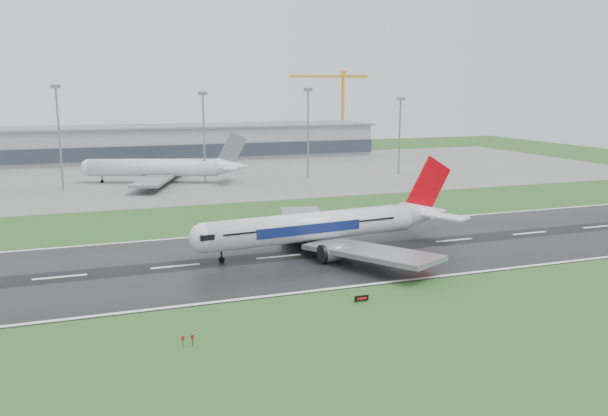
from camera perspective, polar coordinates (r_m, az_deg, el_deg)
name	(u,v)px	position (r m, az deg, el deg)	size (l,w,h in m)	color
ground	(175,267)	(116.29, -11.90, -5.38)	(520.00, 520.00, 0.00)	#23501D
runway	(175,266)	(116.27, -11.90, -5.35)	(400.00, 45.00, 0.10)	black
apron	(129,177)	(238.46, -15.99, 2.76)	(400.00, 130.00, 0.08)	slate
terminal	(119,144)	(297.22, -16.84, 5.71)	(240.00, 36.00, 15.00)	gray
main_airliner	(330,208)	(124.04, 2.48, 0.03)	(58.51, 55.72, 17.27)	silver
parked_airliner	(161,158)	(220.17, -13.22, 4.54)	(59.31, 55.22, 17.38)	silver
tower_crane	(343,111)	(338.15, 3.64, 9.06)	(42.85, 2.34, 42.46)	gold
runway_sign	(362,299)	(95.82, 5.39, -8.41)	(2.30, 0.26, 1.04)	black
floodmast_2	(60,140)	(211.62, -21.83, 5.87)	(0.64, 0.64, 32.74)	gray
floodmast_3	(204,140)	(214.95, -9.30, 6.27)	(0.64, 0.64, 30.43)	gray
floodmast_4	(308,136)	(224.83, 0.38, 6.77)	(0.64, 0.64, 31.73)	gray
floodmast_5	(399,138)	(240.33, 8.89, 6.50)	(0.64, 0.64, 28.31)	gray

